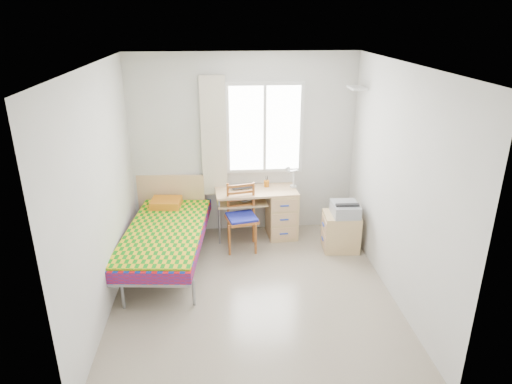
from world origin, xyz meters
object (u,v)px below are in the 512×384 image
at_px(printer, 345,209).
at_px(cabinet, 341,231).
at_px(bed, 166,232).
at_px(chair, 242,213).
at_px(desk, 277,210).

bearing_deg(printer, cabinet, 149.32).
bearing_deg(cabinet, bed, -171.93).
relative_size(bed, printer, 5.24).
xyz_separation_m(bed, cabinet, (2.36, 0.18, -0.17)).
relative_size(chair, printer, 2.24).
xyz_separation_m(bed, chair, (1.01, 0.34, 0.08)).
distance_m(bed, chair, 1.07).
bearing_deg(desk, printer, -34.11).
bearing_deg(cabinet, desk, 153.09).
height_order(bed, printer, bed).
height_order(desk, chair, chair).
bearing_deg(chair, desk, 19.55).
relative_size(bed, desk, 1.82).
distance_m(desk, printer, 1.02).
bearing_deg(desk, cabinet, -34.06).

